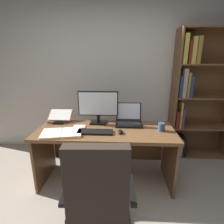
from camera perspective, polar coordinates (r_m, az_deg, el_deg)
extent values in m
cube|color=beige|center=(3.08, 0.27, 13.09)|extent=(4.99, 0.12, 2.79)
cube|color=brown|center=(2.25, -2.14, -6.05)|extent=(1.72, 0.69, 0.04)
cube|color=brown|center=(2.61, -20.85, -12.88)|extent=(0.03, 0.63, 0.71)
cube|color=brown|center=(2.49, 17.81, -14.07)|extent=(0.03, 0.63, 0.71)
cube|color=brown|center=(2.68, -1.47, -10.06)|extent=(1.60, 0.03, 0.49)
cube|color=brown|center=(3.01, 19.16, 4.65)|extent=(0.02, 0.34, 2.02)
cube|color=brown|center=(3.32, 26.14, 4.92)|extent=(0.95, 0.01, 2.02)
cube|color=brown|center=(3.50, 25.02, -11.88)|extent=(0.90, 0.32, 0.02)
cube|color=navy|center=(3.21, 19.04, -9.16)|extent=(0.04, 0.20, 0.44)
cube|color=gray|center=(3.26, 19.67, -9.89)|extent=(0.03, 0.23, 0.33)
cube|color=gray|center=(3.30, 20.61, -9.97)|extent=(0.06, 0.27, 0.29)
cube|color=black|center=(3.32, 21.65, -9.80)|extent=(0.05, 0.26, 0.31)
cube|color=brown|center=(3.30, 26.09, -4.19)|extent=(0.90, 0.32, 0.02)
cube|color=maroon|center=(3.07, 19.82, -2.01)|extent=(0.05, 0.23, 0.27)
cube|color=gold|center=(3.05, 20.90, -0.77)|extent=(0.03, 0.20, 0.42)
cube|color=#512D66|center=(3.10, 21.31, -1.49)|extent=(0.03, 0.25, 0.33)
cube|color=brown|center=(3.17, 27.25, 4.29)|extent=(0.90, 0.32, 0.02)
cube|color=navy|center=(2.97, 20.58, 7.83)|extent=(0.04, 0.26, 0.33)
cube|color=gray|center=(2.96, 21.84, 8.65)|extent=(0.06, 0.22, 0.43)
cube|color=olive|center=(2.97, 22.87, 8.03)|extent=(0.04, 0.21, 0.38)
cube|color=navy|center=(3.01, 23.52, 7.60)|extent=(0.04, 0.25, 0.33)
cube|color=brown|center=(3.12, 28.51, 13.28)|extent=(0.90, 0.32, 0.02)
cube|color=gold|center=(2.91, 22.18, 18.21)|extent=(0.06, 0.19, 0.41)
cube|color=maroon|center=(2.94, 23.25, 17.12)|extent=(0.03, 0.21, 0.31)
cube|color=gold|center=(2.98, 24.12, 17.53)|extent=(0.06, 0.27, 0.37)
cube|color=olive|center=(2.99, 25.52, 17.41)|extent=(0.06, 0.23, 0.37)
cube|color=brown|center=(3.14, 29.88, 22.35)|extent=(0.90, 0.32, 0.02)
cylinder|color=black|center=(1.91, -3.82, -30.45)|extent=(0.06, 0.06, 0.30)
cube|color=#2D231E|center=(1.78, -3.95, -26.40)|extent=(0.52, 0.50, 0.07)
cube|color=#2D231E|center=(1.40, -4.87, -21.89)|extent=(0.48, 0.12, 0.61)
cube|color=black|center=(1.73, -14.09, -22.71)|extent=(0.07, 0.39, 0.04)
cube|color=black|center=(1.70, 6.28, -23.27)|extent=(0.07, 0.39, 0.04)
cube|color=black|center=(2.44, -4.36, -3.38)|extent=(0.22, 0.16, 0.02)
cylinder|color=black|center=(2.42, -4.39, -2.17)|extent=(0.04, 0.04, 0.09)
cube|color=black|center=(2.37, -4.48, 2.74)|extent=(0.54, 0.02, 0.33)
cube|color=white|center=(2.35, -4.54, 2.63)|extent=(0.51, 0.00, 0.30)
cube|color=black|center=(2.39, 5.43, -3.86)|extent=(0.35, 0.26, 0.02)
cube|color=#2D2D30|center=(2.37, 5.46, -3.74)|extent=(0.30, 0.14, 0.00)
cube|color=black|center=(2.51, 5.35, 0.27)|extent=(0.35, 0.09, 0.23)
cube|color=white|center=(2.51, 5.35, 0.28)|extent=(0.31, 0.08, 0.21)
cube|color=black|center=(2.14, -5.44, -6.37)|extent=(0.42, 0.15, 0.02)
ellipsoid|color=black|center=(2.12, 2.67, -6.35)|extent=(0.06, 0.10, 0.04)
cube|color=black|center=(2.55, -16.66, -3.28)|extent=(0.14, 0.12, 0.01)
cube|color=black|center=(2.51, -17.02, -3.38)|extent=(0.29, 0.01, 0.01)
cube|color=orange|center=(2.61, -16.15, -0.96)|extent=(0.32, 0.19, 0.12)
cube|color=white|center=(2.60, -16.20, -0.82)|extent=(0.30, 0.17, 0.11)
cube|color=orange|center=(2.21, -18.90, -6.73)|extent=(0.29, 0.34, 0.01)
cube|color=orange|center=(2.17, -12.75, -6.58)|extent=(0.29, 0.34, 0.01)
cube|color=white|center=(2.20, -18.93, -6.44)|extent=(0.27, 0.32, 0.02)
cube|color=white|center=(2.17, -12.77, -6.29)|extent=(0.27, 0.32, 0.02)
cylinder|color=#B7B7BC|center=(2.19, -15.86, -6.48)|extent=(0.07, 0.27, 0.02)
cube|color=white|center=(2.30, -10.64, -5.11)|extent=(0.16, 0.22, 0.01)
cylinder|color=maroon|center=(2.29, -10.16, -4.92)|extent=(0.14, 0.04, 0.01)
cylinder|color=#334C7A|center=(2.26, 15.55, -4.63)|extent=(0.08, 0.08, 0.10)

